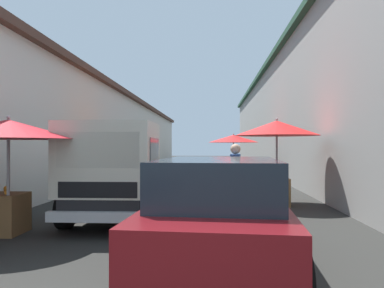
{
  "coord_description": "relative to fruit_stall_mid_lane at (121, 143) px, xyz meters",
  "views": [
    {
      "loc": [
        -1.44,
        -0.8,
        1.62
      ],
      "look_at": [
        9.12,
        -0.2,
        1.68
      ],
      "focal_mm": 33.77,
      "sensor_mm": 36.0,
      "label": 1
    }
  ],
  "objects": [
    {
      "name": "ground",
      "position": [
        1.88,
        -2.56,
        -1.74
      ],
      "size": [
        90.0,
        90.0,
        0.0
      ],
      "primitive_type": "plane",
      "color": "#282826"
    },
    {
      "name": "building_left_whitewash",
      "position": [
        4.13,
        4.9,
        0.57
      ],
      "size": [
        49.8,
        7.5,
        4.61
      ],
      "color": "beige",
      "rests_on": "ground"
    },
    {
      "name": "building_right_concrete",
      "position": [
        4.13,
        -10.02,
        1.43
      ],
      "size": [
        49.8,
        7.5,
        6.32
      ],
      "color": "gray",
      "rests_on": "ground"
    },
    {
      "name": "fruit_stall_mid_lane",
      "position": [
        0.0,
        0.0,
        0.0
      ],
      "size": [
        2.73,
        2.73,
        2.16
      ],
      "color": "#9E9EA3",
      "rests_on": "ground"
    },
    {
      "name": "fruit_stall_far_right",
      "position": [
        -6.76,
        0.34,
        -0.06
      ],
      "size": [
        2.47,
        2.47,
        2.18
      ],
      "color": "#9E9EA3",
      "rests_on": "ground"
    },
    {
      "name": "fruit_stall_far_left",
      "position": [
        -2.95,
        -5.13,
        0.09
      ],
      "size": [
        2.34,
        2.34,
        2.41
      ],
      "color": "#9E9EA3",
      "rests_on": "ground"
    },
    {
      "name": "fruit_stall_near_right",
      "position": [
        4.34,
        -4.37,
        -0.06
      ],
      "size": [
        2.42,
        2.42,
        2.24
      ],
      "color": "#9E9EA3",
      "rests_on": "ground"
    },
    {
      "name": "hatchback_car",
      "position": [
        -8.09,
        -3.45,
        -1.0
      ],
      "size": [
        4.02,
        2.15,
        1.45
      ],
      "color": "#600F14",
      "rests_on": "ground"
    },
    {
      "name": "delivery_truck",
      "position": [
        -5.43,
        -1.35,
        -0.7
      ],
      "size": [
        4.94,
        2.0,
        2.08
      ],
      "color": "black",
      "rests_on": "ground"
    },
    {
      "name": "vendor_by_crates",
      "position": [
        -5.02,
        -3.87,
        -0.77
      ],
      "size": [
        0.66,
        0.26,
        1.67
      ],
      "color": "navy",
      "rests_on": "ground"
    },
    {
      "name": "plastic_stool",
      "position": [
        -2.33,
        -0.68,
        -1.41
      ],
      "size": [
        0.3,
        0.3,
        0.43
      ],
      "color": "red",
      "rests_on": "ground"
    }
  ]
}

